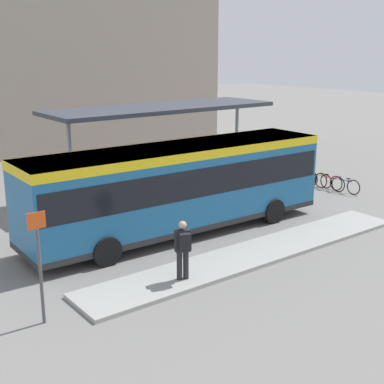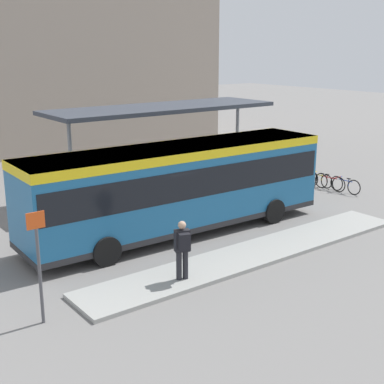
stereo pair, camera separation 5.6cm
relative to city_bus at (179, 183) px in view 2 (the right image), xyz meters
name	(u,v)px [view 2 (the right image)]	position (x,y,z in m)	size (l,w,h in m)	color
ground_plane	(180,232)	(-0.01, 0.00, -1.84)	(120.00, 120.00, 0.00)	slate
curb_island	(255,253)	(0.65, -3.23, -1.78)	(12.39, 1.80, 0.12)	#9E9E99
city_bus	(179,183)	(0.00, 0.00, 0.00)	(11.41, 2.84, 3.15)	#1E6093
pedestrian_waiting	(183,247)	(-2.47, -3.54, -0.74)	(0.49, 0.53, 1.72)	#232328
bicycle_blue	(345,185)	(9.25, -0.16, -1.49)	(0.48, 1.65, 0.71)	black
bicycle_red	(330,182)	(9.08, 0.57, -1.48)	(0.48, 1.70, 0.73)	black
bicycle_yellow	(319,179)	(9.20, 1.31, -1.50)	(0.48, 1.58, 0.68)	black
bicycle_black	(307,176)	(9.19, 2.05, -1.50)	(0.48, 1.58, 0.69)	black
station_shelter	(162,109)	(2.91, 5.29, 1.91)	(10.73, 3.35, 3.90)	#383D47
potted_planter_near_shelter	(275,176)	(7.28, 2.38, -1.23)	(0.82, 0.82, 1.18)	slate
platform_sign	(39,263)	(-6.46, -3.28, -0.28)	(0.44, 0.08, 2.80)	#4C4C51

